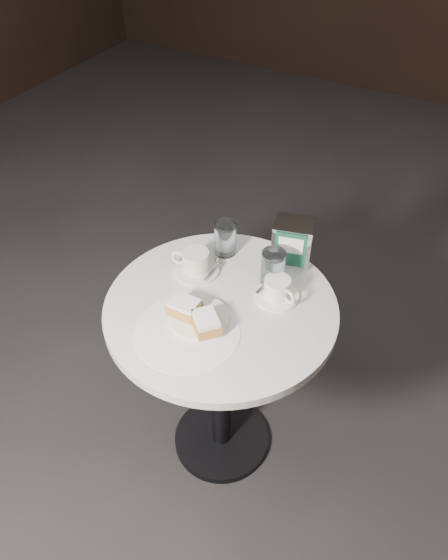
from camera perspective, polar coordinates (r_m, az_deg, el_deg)
The scene contains 9 objects.
ground at distance 2.21m, azimuth -0.26°, elevation -16.40°, with size 7.00×7.00×0.00m, color black.
cafe_table at distance 1.77m, azimuth -0.31°, elevation -7.18°, with size 0.70×0.70×0.74m.
sugar_spill at distance 1.55m, azimuth -3.91°, elevation -5.48°, with size 0.30×0.30×0.00m, color white.
beignet_plate at distance 1.56m, azimuth -2.83°, elevation -3.79°, with size 0.22×0.22×0.06m.
coffee_cup_left at distance 1.72m, azimuth -3.02°, elevation 1.78°, with size 0.18×0.18×0.08m.
coffee_cup_right at distance 1.64m, azimuth 5.59°, elevation -1.05°, with size 0.18×0.18×0.07m.
water_glass_left at distance 1.77m, azimuth 0.13°, elevation 4.33°, with size 0.08×0.08×0.12m.
water_glass_right at distance 1.66m, azimuth 5.13°, elevation 1.20°, with size 0.09×0.09×0.12m.
napkin_dispenser at distance 1.75m, azimuth 7.19°, elevation 4.00°, with size 0.14×0.13×0.14m.
Camera 1 is at (0.56, -1.01, 1.89)m, focal length 35.00 mm.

